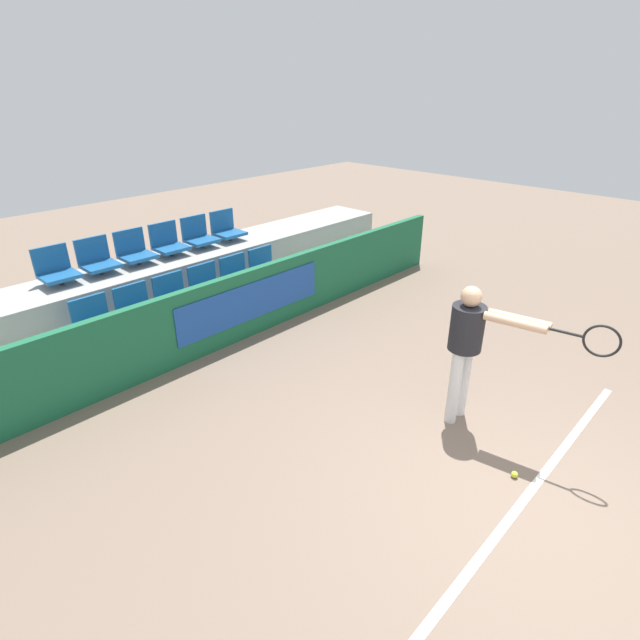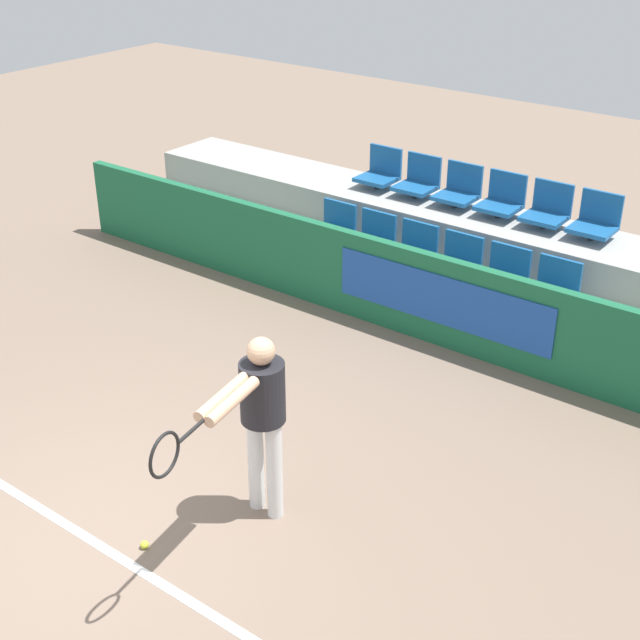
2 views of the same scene
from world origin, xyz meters
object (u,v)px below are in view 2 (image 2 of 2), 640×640
at_px(tennis_ball, 145,545).
at_px(stadium_chair_2, 414,250).
at_px(stadium_chair_3, 458,262).
at_px(stadium_chair_6, 380,172).
at_px(tennis_player, 258,410).
at_px(stadium_chair_11, 596,221).
at_px(stadium_chair_5, 554,289).
at_px(stadium_chair_0, 334,228).
at_px(stadium_chair_8, 459,190).
at_px(stadium_chair_9, 502,199).
at_px(stadium_chair_1, 373,239).
at_px(stadium_chair_10, 548,210).
at_px(stadium_chair_4, 504,275).
at_px(stadium_chair_7, 419,180).

bearing_deg(tennis_ball, stadium_chair_2, 97.26).
bearing_deg(stadium_chair_3, stadium_chair_6, 149.91).
xyz_separation_m(stadium_chair_3, tennis_player, (0.52, -4.10, 0.35)).
distance_m(stadium_chair_3, stadium_chair_11, 1.61).
bearing_deg(stadium_chair_5, tennis_player, -98.92).
bearing_deg(stadium_chair_0, stadium_chair_8, 41.00).
bearing_deg(stadium_chair_8, stadium_chair_9, 0.00).
bearing_deg(stadium_chair_1, stadium_chair_0, 180.00).
relative_size(stadium_chair_2, stadium_chair_6, 1.00).
bearing_deg(stadium_chair_2, stadium_chair_10, 41.00).
distance_m(stadium_chair_5, stadium_chair_6, 3.12).
xyz_separation_m(stadium_chair_6, stadium_chair_9, (1.75, 0.00, 0.00)).
relative_size(stadium_chair_0, tennis_ball, 7.79).
distance_m(stadium_chair_8, stadium_chair_11, 1.75).
bearing_deg(stadium_chair_11, stadium_chair_9, 180.00).
bearing_deg(stadium_chair_1, stadium_chair_4, 0.00).
xyz_separation_m(stadium_chair_0, stadium_chair_2, (1.17, 0.00, 0.00)).
bearing_deg(stadium_chair_2, stadium_chair_7, 119.91).
bearing_deg(stadium_chair_1, tennis_player, -67.61).
relative_size(stadium_chair_8, stadium_chair_9, 1.00).
xyz_separation_m(stadium_chair_5, stadium_chair_7, (-2.34, 1.01, 0.46)).
xyz_separation_m(stadium_chair_1, stadium_chair_6, (-0.58, 1.01, 0.46)).
relative_size(stadium_chair_6, stadium_chair_10, 1.00).
height_order(stadium_chair_2, stadium_chair_8, stadium_chair_8).
relative_size(stadium_chair_2, stadium_chair_4, 1.00).
bearing_deg(stadium_chair_0, tennis_ball, -70.06).
bearing_deg(stadium_chair_7, stadium_chair_2, -60.09).
xyz_separation_m(stadium_chair_9, tennis_ball, (0.05, -5.98, -1.09)).
distance_m(stadium_chair_2, stadium_chair_11, 2.08).
height_order(stadium_chair_0, stadium_chair_6, stadium_chair_6).
bearing_deg(stadium_chair_9, stadium_chair_5, -41.00).
height_order(stadium_chair_8, stadium_chair_10, same).
bearing_deg(stadium_chair_3, stadium_chair_2, 180.00).
relative_size(stadium_chair_1, stadium_chair_5, 1.00).
distance_m(stadium_chair_2, stadium_chair_5, 1.75).
distance_m(stadium_chair_4, stadium_chair_11, 1.26).
height_order(stadium_chair_1, tennis_player, tennis_player).
relative_size(stadium_chair_8, tennis_player, 0.32).
xyz_separation_m(stadium_chair_4, stadium_chair_11, (0.58, 1.01, 0.46)).
bearing_deg(stadium_chair_7, stadium_chair_3, -41.00).
height_order(stadium_chair_0, stadium_chair_9, stadium_chair_9).
bearing_deg(stadium_chair_8, stadium_chair_7, 180.00).
xyz_separation_m(stadium_chair_3, stadium_chair_11, (1.17, 1.01, 0.46)).
bearing_deg(stadium_chair_9, stadium_chair_7, 180.00).
xyz_separation_m(stadium_chair_1, stadium_chair_7, (0.00, 1.01, 0.46)).
height_order(stadium_chair_7, stadium_chair_11, same).
height_order(stadium_chair_4, stadium_chair_10, stadium_chair_10).
bearing_deg(stadium_chair_3, stadium_chair_4, 0.00).
distance_m(stadium_chair_6, tennis_ball, 6.34).
height_order(stadium_chair_7, tennis_ball, stadium_chair_7).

